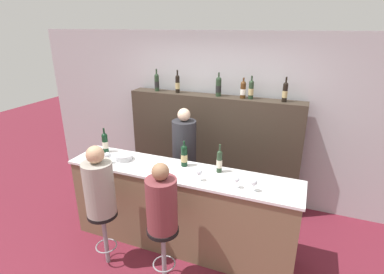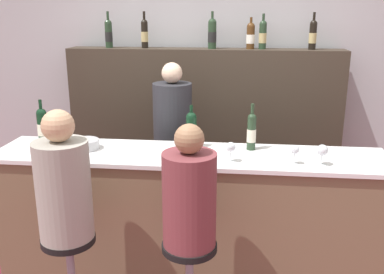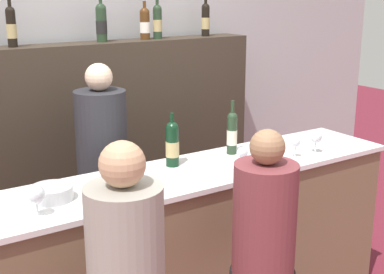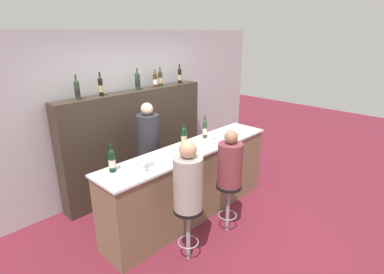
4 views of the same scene
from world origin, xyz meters
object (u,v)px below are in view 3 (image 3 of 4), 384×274
wine_glass_2 (296,143)px  guest_seated_right (265,213)px  wine_bottle_backbar_1 (11,26)px  metal_bowl (52,193)px  bartender (104,194)px  wine_bottle_backbar_4 (157,21)px  wine_bottle_counter_1 (172,143)px  wine_glass_1 (242,154)px  wine_bottle_backbar_3 (145,23)px  guest_seated_left (125,247)px  wine_bottle_backbar_5 (206,19)px  wine_bottle_counter_2 (232,132)px  wine_bottle_backbar_2 (101,22)px  wine_glass_0 (36,196)px  wine_glass_3 (316,138)px

wine_glass_2 → guest_seated_right: (-0.64, -0.47, -0.14)m
wine_bottle_backbar_1 → guest_seated_right: wine_bottle_backbar_1 is taller
wine_bottle_backbar_1 → metal_bowl: wine_bottle_backbar_1 is taller
bartender → wine_bottle_backbar_4: bearing=37.5°
wine_bottle_backbar_4 → guest_seated_right: (-0.47, -1.86, -0.82)m
wine_bottle_counter_1 → wine_bottle_backbar_4: (0.54, 1.11, 0.63)m
wine_bottle_backbar_4 → wine_glass_1: wine_bottle_backbar_4 is taller
wine_bottle_backbar_3 → guest_seated_left: (-1.12, -1.86, -0.78)m
wine_bottle_backbar_1 → wine_bottle_backbar_5: size_ratio=1.02×
wine_bottle_counter_2 → wine_bottle_backbar_2: bearing=108.5°
wine_glass_0 → bartender: 1.13m
wine_bottle_backbar_4 → metal_bowl: (-1.32, -1.23, -0.73)m
wine_bottle_counter_1 → wine_glass_1: wine_bottle_counter_1 is taller
wine_bottle_counter_1 → guest_seated_right: guest_seated_right is taller
wine_glass_3 → wine_bottle_backbar_5: bearing=85.8°
guest_seated_left → wine_glass_1: bearing=25.3°
wine_glass_3 → guest_seated_right: guest_seated_right is taller
wine_bottle_backbar_5 → metal_bowl: 2.28m
wine_bottle_counter_2 → guest_seated_left: size_ratio=0.43×
guest_seated_left → wine_bottle_backbar_2: bearing=67.8°
wine_bottle_counter_2 → wine_glass_0: bearing=-168.1°
wine_bottle_backbar_3 → bartender: 1.38m
wine_bottle_counter_1 → wine_bottle_backbar_4: 1.38m
wine_glass_0 → wine_glass_1: size_ratio=1.08×
wine_bottle_backbar_2 → wine_glass_2: 1.68m
wine_bottle_counter_2 → metal_bowl: 1.23m
wine_glass_1 → guest_seated_left: (-0.98, -0.47, -0.12)m
bartender → wine_bottle_backbar_1: bearing=121.1°
wine_bottle_backbar_2 → bartender: 1.27m
wine_bottle_counter_1 → wine_bottle_backbar_1: 1.40m
wine_glass_2 → bartender: bartender is taller
wine_bottle_backbar_1 → guest_seated_right: size_ratio=0.46×
wine_bottle_counter_1 → wine_bottle_backbar_3: size_ratio=1.11×
wine_bottle_counter_2 → wine_glass_1: (-0.14, -0.28, -0.04)m
wine_bottle_backbar_5 → metal_bowl: size_ratio=1.56×
wine_bottle_backbar_4 → wine_glass_1: 1.56m
wine_bottle_counter_1 → bartender: size_ratio=0.20×
wine_bottle_counter_2 → wine_glass_0: wine_bottle_counter_2 is taller
wine_bottle_counter_2 → bartender: 0.95m
wine_bottle_backbar_1 → wine_bottle_backbar_3: bearing=0.0°
wine_glass_2 → wine_bottle_backbar_5: bearing=78.7°
wine_glass_1 → metal_bowl: (-1.08, 0.16, -0.06)m
wine_bottle_counter_1 → guest_seated_left: 1.03m
wine_glass_2 → guest_seated_left: (-1.40, -0.47, -0.11)m
wine_bottle_backbar_4 → bartender: bearing=-142.5°
wine_bottle_backbar_2 → wine_bottle_backbar_1: bearing=-180.0°
wine_bottle_counter_2 → wine_glass_2: bearing=-45.7°
wine_glass_1 → wine_glass_3: bearing=0.0°
wine_bottle_counter_1 → wine_bottle_backbar_2: size_ratio=0.94×
metal_bowl → guest_seated_left: 0.64m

